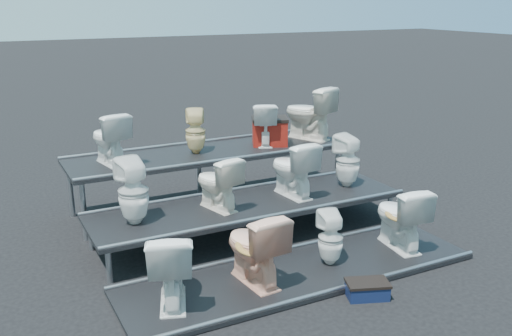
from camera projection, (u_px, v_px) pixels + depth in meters
name	position (u px, v px, depth m)	size (l,w,h in m)	color
ground	(249.00, 235.00, 7.65)	(80.00, 80.00, 0.00)	black
tier_front	(300.00, 273.00, 6.54)	(4.20, 1.20, 0.06)	black
tier_mid	(249.00, 219.00, 7.59)	(4.20, 1.20, 0.46)	black
tier_back	(211.00, 178.00, 8.64)	(4.20, 1.20, 0.86)	black
toilet_0	(171.00, 266.00, 5.74)	(0.45, 0.79, 0.81)	white
toilet_1	(254.00, 247.00, 6.15)	(0.47, 0.82, 0.83)	#EEAD91
toilet_2	(331.00, 238.00, 6.61)	(0.29, 0.30, 0.65)	white
toilet_3	(400.00, 216.00, 7.04)	(0.45, 0.79, 0.81)	white
toilet_4	(133.00, 191.00, 6.74)	(0.36, 0.37, 0.80)	white
toilet_5	(217.00, 183.00, 7.22)	(0.39, 0.68, 0.70)	white
toilet_6	(292.00, 168.00, 7.70)	(0.43, 0.75, 0.77)	white
toilet_7	(348.00, 161.00, 8.10)	(0.34, 0.35, 0.75)	white
toilet_8	(109.00, 138.00, 7.76)	(0.40, 0.71, 0.72)	white
toilet_9	(196.00, 131.00, 8.32)	(0.29, 0.30, 0.65)	beige
toilet_10	(264.00, 123.00, 8.81)	(0.37, 0.65, 0.66)	white
toilet_11	(309.00, 113.00, 9.14)	(0.48, 0.84, 0.85)	white
red_crate	(270.00, 133.00, 8.85)	(0.53, 0.42, 0.38)	maroon
step_stool	(367.00, 291.00, 6.04)	(0.43, 0.26, 0.15)	#0E1735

